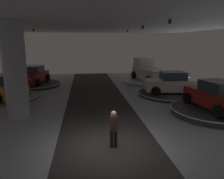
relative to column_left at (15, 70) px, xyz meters
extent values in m
cube|color=#B2B2B7|center=(4.80, -4.47, -2.77)|extent=(24.00, 44.00, 0.05)
cube|color=#383330|center=(4.80, -4.47, -2.75)|extent=(4.40, 44.00, 0.01)
cube|color=silver|center=(4.80, -4.47, 2.80)|extent=(24.00, 44.00, 0.10)
cylinder|color=black|center=(-0.44, 2.67, 2.57)|extent=(0.16, 0.16, 0.22)
cylinder|color=black|center=(-0.46, 7.85, 2.57)|extent=(0.16, 0.16, 0.22)
cylinder|color=black|center=(8.24, -1.84, 2.57)|extent=(0.16, 0.16, 0.22)
cylinder|color=black|center=(8.06, 2.69, 2.57)|extent=(0.16, 0.16, 0.22)
cylinder|color=black|center=(8.00, 7.85, 2.57)|extent=(0.16, 0.16, 0.22)
cylinder|color=#ADADB2|center=(0.00, 0.00, 0.00)|extent=(1.26, 1.26, 5.50)
cylinder|color=#333338|center=(11.66, -1.09, -2.56)|extent=(5.08, 5.08, 0.37)
cylinder|color=white|center=(11.66, -1.09, -2.41)|extent=(5.18, 5.18, 0.05)
cube|color=maroon|center=(11.66, -1.09, -1.77)|extent=(2.28, 4.38, 0.90)
cube|color=#2D3842|center=(11.68, -1.24, -1.02)|extent=(1.77, 2.07, 0.70)
cylinder|color=black|center=(10.50, 0.21, -2.04)|extent=(0.30, 0.70, 0.68)
cylinder|color=black|center=(12.48, 0.44, -2.04)|extent=(0.30, 0.70, 0.68)
cylinder|color=black|center=(10.84, -2.63, -2.04)|extent=(0.30, 0.70, 0.68)
sphere|color=white|center=(10.93, 0.89, -1.65)|extent=(0.18, 0.18, 0.18)
sphere|color=white|center=(11.91, 1.01, -1.65)|extent=(0.18, 0.18, 0.18)
cylinder|color=silver|center=(10.81, 9.20, -2.62)|extent=(5.56, 5.56, 0.26)
cylinder|color=black|center=(10.81, 9.20, -2.52)|extent=(5.68, 5.68, 0.05)
cube|color=silver|center=(10.81, 9.20, -1.74)|extent=(2.95, 5.57, 1.20)
cube|color=silver|center=(10.53, 10.88, -0.69)|extent=(2.16, 1.99, 1.00)
cube|color=#28333D|center=(10.62, 10.37, -0.69)|extent=(1.74, 0.37, 0.75)
cylinder|color=black|center=(9.35, 10.83, -2.07)|extent=(0.42, 0.87, 0.84)
cylinder|color=black|center=(11.67, 11.22, -2.07)|extent=(0.42, 0.87, 0.84)
cylinder|color=black|center=(9.96, 7.18, -2.07)|extent=(0.42, 0.87, 0.84)
cylinder|color=black|center=(12.28, 7.57, -2.07)|extent=(0.42, 0.87, 0.84)
cylinder|color=#B7B7BC|center=(-2.03, 3.89, -2.63)|extent=(4.92, 4.92, 0.25)
cylinder|color=black|center=(-2.03, 3.89, -2.53)|extent=(5.02, 5.02, 0.05)
cube|color=#B77519|center=(-2.03, 3.89, -1.89)|extent=(4.11, 4.35, 0.90)
cube|color=#2D3842|center=(-2.13, 4.00, -1.14)|extent=(2.42, 2.46, 0.70)
cylinder|color=black|center=(-0.34, 3.47, -2.16)|extent=(0.61, 0.66, 0.68)
cylinder|color=black|center=(-2.22, 5.62, -2.16)|extent=(0.61, 0.66, 0.68)
sphere|color=white|center=(-0.31, 2.66, -1.78)|extent=(0.18, 0.18, 0.18)
sphere|color=white|center=(-1.06, 2.01, -1.78)|extent=(0.18, 0.18, 0.18)
cylinder|color=#333338|center=(-1.12, 9.39, -2.60)|extent=(5.12, 5.12, 0.30)
cylinder|color=white|center=(-1.12, 9.39, -2.48)|extent=(5.23, 5.23, 0.05)
cube|color=maroon|center=(-1.12, 9.39, -1.84)|extent=(2.46, 4.44, 0.90)
cube|color=#2D3842|center=(-1.09, 9.54, -1.10)|extent=(1.85, 2.13, 0.70)
cylinder|color=black|center=(-0.36, 7.82, -2.11)|extent=(0.33, 0.71, 0.68)
cylinder|color=black|center=(-2.34, 8.15, -2.11)|extent=(0.33, 0.71, 0.68)
cylinder|color=black|center=(0.10, 10.64, -2.11)|extent=(0.33, 0.71, 0.68)
cylinder|color=black|center=(-1.87, 10.96, -2.11)|extent=(0.33, 0.71, 0.68)
sphere|color=white|center=(-0.96, 7.28, -1.73)|extent=(0.18, 0.18, 0.18)
sphere|color=white|center=(-1.94, 7.44, -1.73)|extent=(0.18, 0.18, 0.18)
cylinder|color=#333338|center=(10.88, 3.90, -2.63)|extent=(5.21, 5.21, 0.25)
cylinder|color=white|center=(10.88, 3.90, -2.53)|extent=(5.32, 5.32, 0.05)
cube|color=silver|center=(10.88, 3.90, -1.89)|extent=(4.36, 2.21, 0.90)
cube|color=#2D3842|center=(11.03, 3.89, -1.14)|extent=(2.04, 1.74, 0.70)
cylinder|color=black|center=(9.36, 3.05, -2.16)|extent=(0.70, 0.29, 0.68)
cylinder|color=black|center=(9.56, 5.04, -2.16)|extent=(0.70, 0.29, 0.68)
cylinder|color=black|center=(12.20, 2.77, -2.16)|extent=(0.70, 0.29, 0.68)
cylinder|color=black|center=(12.40, 4.76, -2.16)|extent=(0.70, 0.29, 0.68)
sphere|color=white|center=(8.78, 3.61, -1.78)|extent=(0.18, 0.18, 0.18)
sphere|color=white|center=(8.88, 4.60, -1.78)|extent=(0.18, 0.18, 0.18)
cylinder|color=black|center=(5.10, -4.55, -2.35)|extent=(0.14, 0.14, 0.80)
cylinder|color=black|center=(4.93, -4.58, -2.35)|extent=(0.14, 0.14, 0.80)
cylinder|color=#472323|center=(5.01, -4.56, -1.69)|extent=(0.32, 0.32, 0.62)
sphere|color=tan|center=(5.01, -4.56, -1.27)|extent=(0.22, 0.22, 0.22)
camera|label=1|loc=(3.87, -12.95, 1.56)|focal=35.28mm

